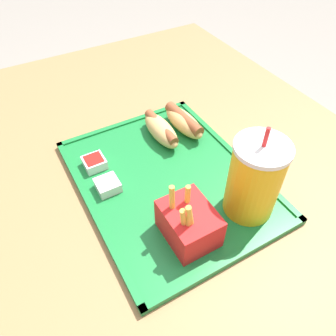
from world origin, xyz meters
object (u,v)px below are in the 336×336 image
(hot_dog_near, at_px, (161,130))
(fries_carton, at_px, (189,223))
(sauce_cup_ketchup, at_px, (94,162))
(sauce_cup_mayo, at_px, (108,185))
(soda_cup, at_px, (255,179))
(hot_dog_far, at_px, (184,121))

(hot_dog_near, xyz_separation_m, fries_carton, (0.25, -0.09, 0.01))
(hot_dog_near, distance_m, sauce_cup_ketchup, 0.17)
(sauce_cup_mayo, bearing_deg, soda_cup, 50.85)
(hot_dog_far, xyz_separation_m, fries_carton, (0.25, -0.15, 0.01))
(hot_dog_near, relative_size, fries_carton, 1.15)
(fries_carton, bearing_deg, hot_dog_near, 161.24)
(hot_dog_far, distance_m, sauce_cup_ketchup, 0.23)
(hot_dog_near, bearing_deg, sauce_cup_mayo, -62.90)
(sauce_cup_ketchup, bearing_deg, hot_dog_far, 93.17)
(hot_dog_far, height_order, hot_dog_near, same)
(fries_carton, bearing_deg, sauce_cup_mayo, -154.29)
(soda_cup, bearing_deg, sauce_cup_mayo, -129.15)
(soda_cup, distance_m, fries_carton, 0.14)
(hot_dog_far, distance_m, hot_dog_near, 0.06)
(hot_dog_far, bearing_deg, sauce_cup_ketchup, -86.83)
(soda_cup, bearing_deg, sauce_cup_ketchup, -139.23)
(soda_cup, relative_size, hot_dog_near, 1.44)
(soda_cup, height_order, sauce_cup_ketchup, soda_cup)
(soda_cup, distance_m, sauce_cup_ketchup, 0.33)
(sauce_cup_ketchup, bearing_deg, hot_dog_near, 94.32)
(hot_dog_far, bearing_deg, sauce_cup_mayo, -69.44)
(hot_dog_near, xyz_separation_m, sauce_cup_mayo, (0.08, -0.16, -0.01))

